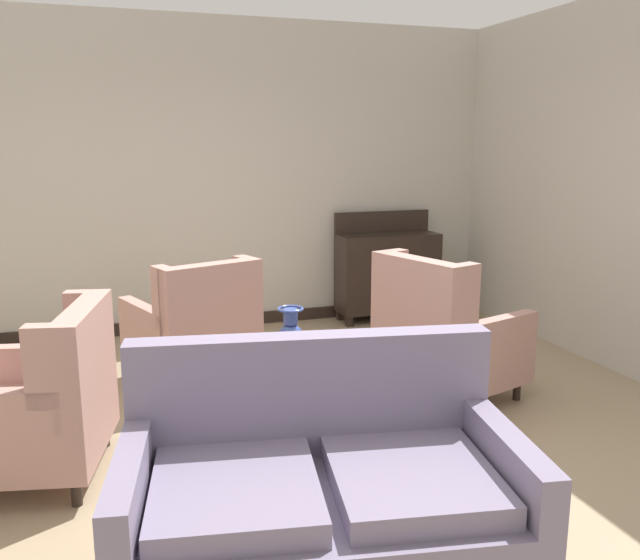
{
  "coord_description": "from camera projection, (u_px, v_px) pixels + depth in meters",
  "views": [
    {
      "loc": [
        -1.02,
        -3.5,
        1.83
      ],
      "look_at": [
        0.37,
        0.68,
        0.91
      ],
      "focal_mm": 37.36,
      "sensor_mm": 36.0,
      "label": 1
    }
  ],
  "objects": [
    {
      "name": "ground",
      "position": [
        297.0,
        456.0,
        3.94
      ],
      "size": [
        8.35,
        8.35,
        0.0
      ],
      "primitive_type": "plane",
      "color": "#9E896B"
    },
    {
      "name": "wall_back",
      "position": [
        208.0,
        177.0,
        6.41
      ],
      "size": [
        5.97,
        0.08,
        2.97
      ],
      "primitive_type": "cube",
      "color": "#BCB7AD",
      "rests_on": "ground"
    },
    {
      "name": "wall_right",
      "position": [
        609.0,
        184.0,
        5.37
      ],
      "size": [
        0.08,
        4.17,
        2.97
      ],
      "primitive_type": "cube",
      "color": "#BCB7AD",
      "rests_on": "ground"
    },
    {
      "name": "baseboard_back",
      "position": [
        214.0,
        322.0,
        6.65
      ],
      "size": [
        5.81,
        0.03,
        0.12
      ],
      "primitive_type": "cube",
      "color": "black",
      "rests_on": "ground"
    },
    {
      "name": "coffee_table",
      "position": [
        279.0,
        383.0,
        3.93
      ],
      "size": [
        0.83,
        0.83,
        0.53
      ],
      "color": "black",
      "rests_on": "ground"
    },
    {
      "name": "porcelain_vase",
      "position": [
        291.0,
        342.0,
        3.84
      ],
      "size": [
        0.17,
        0.17,
        0.37
      ],
      "color": "#384C93",
      "rests_on": "coffee_table"
    },
    {
      "name": "settee",
      "position": [
        322.0,
        492.0,
        2.75
      ],
      "size": [
        1.75,
        1.16,
        0.99
      ],
      "rotation": [
        0.0,
        0.0,
        -0.17
      ],
      "color": "slate",
      "rests_on": "ground"
    },
    {
      "name": "armchair_near_sideboard",
      "position": [
        444.0,
        341.0,
        4.7
      ],
      "size": [
        1.07,
        1.0,
        1.07
      ],
      "rotation": [
        0.0,
        0.0,
        1.87
      ],
      "color": "tan",
      "rests_on": "ground"
    },
    {
      "name": "armchair_back_corner",
      "position": [
        34.0,
        406.0,
        3.63
      ],
      "size": [
        1.05,
        1.01,
        0.97
      ],
      "rotation": [
        0.0,
        0.0,
        4.49
      ],
      "color": "tan",
      "rests_on": "ground"
    },
    {
      "name": "armchair_near_window",
      "position": [
        195.0,
        333.0,
        4.99
      ],
      "size": [
        1.01,
        1.1,
        0.99
      ],
      "rotation": [
        0.0,
        0.0,
        3.48
      ],
      "color": "tan",
      "rests_on": "ground"
    },
    {
      "name": "sideboard",
      "position": [
        387.0,
        271.0,
        6.88
      ],
      "size": [
        1.05,
        0.37,
        1.12
      ],
      "color": "black",
      "rests_on": "ground"
    }
  ]
}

